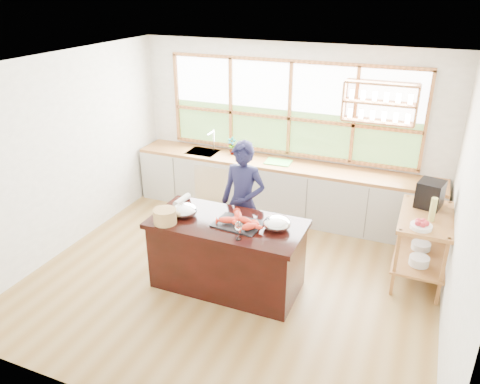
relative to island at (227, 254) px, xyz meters
The scene contains 18 objects.
ground_plane 0.50m from the island, 90.00° to the left, with size 5.00×5.00×0.00m, color olive.
room_shell 1.48m from the island, 88.06° to the left, with size 5.02×4.52×2.71m.
back_counter 2.14m from the island, 90.50° to the left, with size 4.90×0.63×0.90m.
right_shelf_unit 2.45m from the island, 26.44° to the left, with size 0.62×1.10×0.90m.
island is the anchor object (origin of this frame).
cook 0.79m from the island, 95.80° to the left, with size 0.61×0.40×1.68m, color #151533.
potted_plant 2.45m from the island, 112.03° to the left, with size 0.16×0.11×0.30m, color slate.
cutting_board 2.19m from the island, 91.80° to the left, with size 0.40×0.30×0.01m, color #56C14C.
espresso_machine 2.66m from the island, 32.22° to the left, with size 0.30×0.32×0.34m, color black.
wine_bottle 2.51m from the island, 23.50° to the left, with size 0.07×0.07×0.30m, color tan.
fruit_bowl 2.31m from the island, 18.63° to the left, with size 0.25×0.25×0.11m.
slate_board 0.48m from the island, ahead, with size 0.55×0.40×0.02m, color black.
lobster_pile 0.53m from the island, ahead, with size 0.52×0.44×0.08m.
mixing_bowl_left 0.75m from the island, behind, with size 0.32×0.32×0.15m, color silver.
mixing_bowl_right 0.79m from the island, ahead, with size 0.32×0.32×0.15m, color silver.
wine_glass 0.74m from the island, 48.24° to the right, with size 0.08×0.08×0.22m.
wicker_basket 0.90m from the island, 155.62° to the right, with size 0.27×0.27×0.18m, color tan.
parchment_roll 0.93m from the island, 160.64° to the left, with size 0.08×0.08×0.30m, color silver.
Camera 1 is at (2.03, -4.67, 3.51)m, focal length 35.00 mm.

